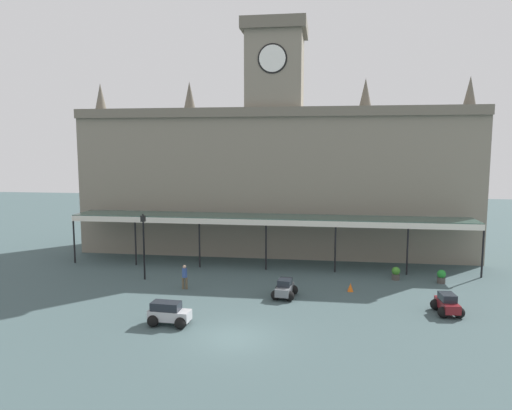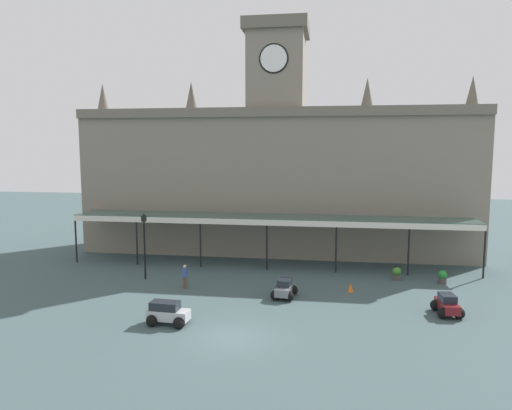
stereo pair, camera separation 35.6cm
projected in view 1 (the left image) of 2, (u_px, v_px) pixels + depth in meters
The scene contains 11 objects.
ground_plane at pixel (234, 338), 23.97m from camera, with size 140.00×140.00×0.00m, color #3D5153.
station_building at pixel (275, 174), 42.80m from camera, with size 34.82×6.02×20.32m.
entrance_canopy at pixel (268, 218), 38.05m from camera, with size 32.25×3.26×4.05m.
car_maroon_sedan at pixel (447, 305), 27.36m from camera, with size 1.64×2.12×1.19m.
car_grey_sedan at pixel (285, 290), 30.36m from camera, with size 1.67×2.14×1.19m.
car_silver_estate at pixel (169, 315), 25.65m from camera, with size 2.30×1.64×1.27m.
pedestrian_beside_cars at pixel (185, 276), 32.08m from camera, with size 0.39×0.34×1.67m.
victorian_lamppost at pixel (144, 239), 34.18m from camera, with size 0.30×0.30×4.83m.
traffic_cone at pixel (350, 287), 31.62m from camera, with size 0.40×0.40×0.57m, color orange.
planter_forecourt_centre at pixel (396, 273), 34.36m from camera, with size 0.60×0.60×0.96m.
planter_near_kerb at pixel (441, 276), 33.52m from camera, with size 0.60×0.60×0.96m.
Camera 1 is at (4.36, -22.59, 9.59)m, focal length 33.26 mm.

